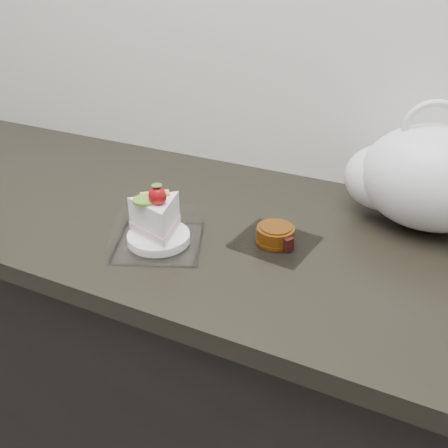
% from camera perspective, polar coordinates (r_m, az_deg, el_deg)
% --- Properties ---
extents(counter, '(2.04, 0.64, 0.90)m').
position_cam_1_polar(counter, '(1.34, -0.88, -16.62)').
color(counter, black).
rests_on(counter, ground).
extents(cake_tray, '(0.22, 0.22, 0.13)m').
position_cam_1_polar(cake_tray, '(0.98, -7.56, -0.43)').
color(cake_tray, white).
rests_on(cake_tray, counter).
extents(mooncake_wrap, '(0.17, 0.16, 0.04)m').
position_cam_1_polar(mooncake_wrap, '(0.99, 5.94, -1.40)').
color(mooncake_wrap, white).
rests_on(mooncake_wrap, counter).
extents(plastic_bag, '(0.33, 0.23, 0.27)m').
position_cam_1_polar(plastic_bag, '(1.09, 21.80, 4.99)').
color(plastic_bag, white).
rests_on(plastic_bag, counter).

